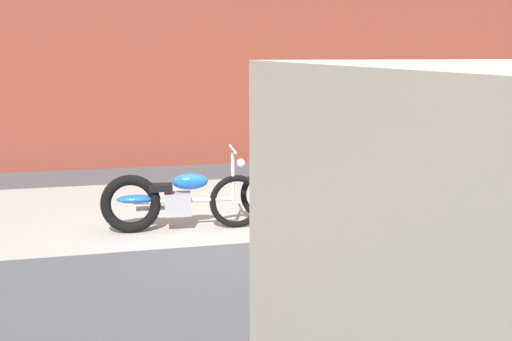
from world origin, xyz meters
name	(u,v)px	position (x,y,z in m)	size (l,w,h in m)	color
ground_plane	(247,243)	(0.00, 0.00, 0.00)	(80.00, 80.00, 0.00)	#47474C
sidewalk_slab	(222,205)	(0.00, 1.75, 0.00)	(36.00, 3.50, 0.01)	#9E998E
brick_building_wall	(190,16)	(0.00, 5.20, 2.87)	(36.00, 0.50, 5.74)	brown
motorcycle_blue	(171,200)	(-0.81, 0.68, 0.40)	(2.01, 0.58, 1.03)	black
motorcycle_orange	(323,186)	(1.26, 0.96, 0.40)	(2.01, 0.58, 1.03)	black
fire_hydrant	(482,164)	(4.26, 1.82, 0.42)	(0.22, 0.22, 0.84)	red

